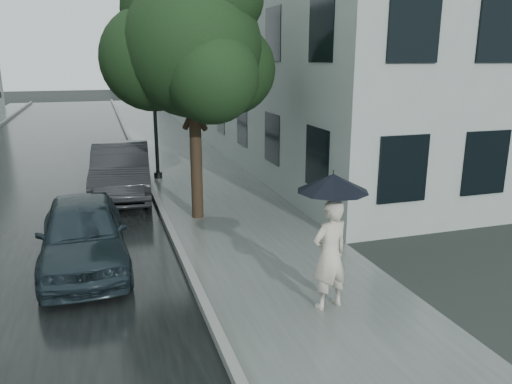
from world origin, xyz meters
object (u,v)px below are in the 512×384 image
object	(u,v)px
street_tree	(192,46)
car_far	(121,170)
lamp_post	(149,93)
car_near	(83,233)
pedestrian	(330,255)

from	to	relation	value
street_tree	car_far	world-z (taller)	street_tree
lamp_post	car_far	world-z (taller)	lamp_post
car_near	car_far	size ratio (longest dim) A/B	0.86
street_tree	car_far	xyz separation A→B (m)	(-1.71, 2.62, -3.47)
pedestrian	lamp_post	distance (m)	10.39
street_tree	car_far	distance (m)	4.67
car_near	lamp_post	bearing A→B (deg)	72.35
pedestrian	lamp_post	xyz separation A→B (m)	(-1.69, 10.07, 1.92)
lamp_post	car_near	xyz separation A→B (m)	(-2.11, -7.10, -2.17)
car_far	pedestrian	bearing A→B (deg)	-66.66
street_tree	car_near	bearing A→B (deg)	-136.91
car_far	lamp_post	bearing A→B (deg)	64.53
pedestrian	car_far	size ratio (longest dim) A/B	0.40
pedestrian	car_far	distance (m)	8.59
car_far	street_tree	bearing A→B (deg)	-52.55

